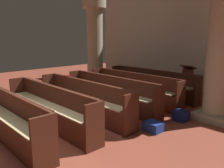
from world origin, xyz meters
TOP-DOWN VIEW (x-y plane):
  - ground_plane at (0.00, 0.00)m, footprint 19.20×19.20m
  - back_wall at (0.00, 6.08)m, footprint 10.00×0.16m
  - pew_row_0 at (-0.64, 4.19)m, footprint 3.46×0.47m
  - pew_row_1 at (-0.64, 3.21)m, footprint 3.46×0.46m
  - pew_row_2 at (-0.64, 2.24)m, footprint 3.46×0.46m
  - pew_row_3 at (-0.64, 1.26)m, footprint 3.46×0.47m
  - pew_row_4 at (-0.64, 0.28)m, footprint 3.46×0.46m
  - pew_row_5 at (-0.64, -0.70)m, footprint 3.46×0.46m
  - pillar_aisle_side at (1.89, 3.47)m, footprint 0.91×0.91m
  - pillar_far_side at (-3.12, 3.73)m, footprint 0.91×0.91m
  - lectern at (0.19, 5.14)m, footprint 0.48×0.45m
  - hymn_book at (-1.62, 1.45)m, footprint 0.13×0.18m
  - kneeler_box_navy at (1.35, 2.78)m, footprint 0.32×0.31m
  - kneeler_box_blue at (1.27, 1.75)m, footprint 0.38×0.31m

SIDE VIEW (x-z plane):
  - ground_plane at x=0.00m, z-range 0.00..0.00m
  - kneeler_box_blue at x=1.27m, z-range 0.00..0.21m
  - kneeler_box_navy at x=1.35m, z-range 0.00..0.25m
  - lectern at x=0.19m, z-range -0.09..0.99m
  - pew_row_0 at x=-0.64m, z-range 0.04..0.94m
  - pew_row_1 at x=-0.64m, z-range 0.04..0.94m
  - pew_row_2 at x=-0.64m, z-range 0.04..0.94m
  - pew_row_3 at x=-0.64m, z-range 0.04..0.94m
  - pew_row_4 at x=-0.64m, z-range 0.04..0.94m
  - pew_row_5 at x=-0.64m, z-range 0.04..0.94m
  - hymn_book at x=-1.62m, z-range 0.90..0.93m
  - pillar_aisle_side at x=1.89m, z-range 0.07..3.46m
  - pillar_far_side at x=-3.12m, z-range 0.07..3.46m
  - back_wall at x=0.00m, z-range 0.00..4.50m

